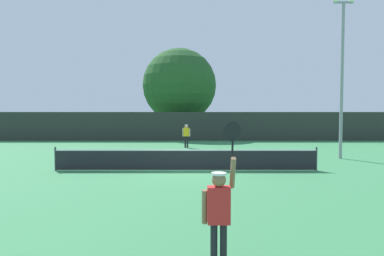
{
  "coord_description": "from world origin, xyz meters",
  "views": [
    {
      "loc": [
        0.28,
        -16.09,
        2.75
      ],
      "look_at": [
        0.22,
        4.98,
        1.68
      ],
      "focal_mm": 33.37,
      "sensor_mm": 36.0,
      "label": 1
    }
  ],
  "objects_px": {
    "player_serving": "(220,206)",
    "parked_car_near": "(168,128)",
    "large_tree": "(180,85)",
    "tennis_ball": "(232,169)",
    "light_pole": "(343,69)",
    "player_receiving": "(187,134)"
  },
  "relations": [
    {
      "from": "player_serving",
      "to": "tennis_ball",
      "type": "height_order",
      "value": "player_serving"
    },
    {
      "from": "large_tree",
      "to": "parked_car_near",
      "type": "bearing_deg",
      "value": 125.93
    },
    {
      "from": "player_serving",
      "to": "light_pole",
      "type": "xyz_separation_m",
      "value": [
        7.95,
        14.18,
        3.93
      ]
    },
    {
      "from": "light_pole",
      "to": "parked_car_near",
      "type": "height_order",
      "value": "light_pole"
    },
    {
      "from": "player_receiving",
      "to": "player_serving",
      "type": "bearing_deg",
      "value": 92.51
    },
    {
      "from": "large_tree",
      "to": "player_serving",
      "type": "bearing_deg",
      "value": -86.74
    },
    {
      "from": "large_tree",
      "to": "parked_car_near",
      "type": "xyz_separation_m",
      "value": [
        -1.46,
        2.02,
        -4.47
      ]
    },
    {
      "from": "player_receiving",
      "to": "parked_car_near",
      "type": "distance_m",
      "value": 12.87
    },
    {
      "from": "player_serving",
      "to": "tennis_ball",
      "type": "distance_m",
      "value": 10.42
    },
    {
      "from": "tennis_ball",
      "to": "light_pole",
      "type": "height_order",
      "value": "light_pole"
    },
    {
      "from": "tennis_ball",
      "to": "large_tree",
      "type": "distance_m",
      "value": 21.21
    },
    {
      "from": "player_serving",
      "to": "parked_car_near",
      "type": "relative_size",
      "value": 0.58
    },
    {
      "from": "large_tree",
      "to": "parked_car_near",
      "type": "height_order",
      "value": "large_tree"
    },
    {
      "from": "parked_car_near",
      "to": "large_tree",
      "type": "bearing_deg",
      "value": -61.77
    },
    {
      "from": "tennis_ball",
      "to": "light_pole",
      "type": "bearing_deg",
      "value": 30.63
    },
    {
      "from": "parked_car_near",
      "to": "player_serving",
      "type": "bearing_deg",
      "value": -92.09
    },
    {
      "from": "player_receiving",
      "to": "light_pole",
      "type": "height_order",
      "value": "light_pole"
    },
    {
      "from": "player_receiving",
      "to": "light_pole",
      "type": "distance_m",
      "value": 11.29
    },
    {
      "from": "tennis_ball",
      "to": "parked_car_near",
      "type": "height_order",
      "value": "parked_car_near"
    },
    {
      "from": "player_serving",
      "to": "parked_car_near",
      "type": "xyz_separation_m",
      "value": [
        -3.21,
        32.61,
        -0.36
      ]
    },
    {
      "from": "tennis_ball",
      "to": "large_tree",
      "type": "bearing_deg",
      "value": 98.64
    },
    {
      "from": "tennis_ball",
      "to": "light_pole",
      "type": "xyz_separation_m",
      "value": [
        6.6,
        3.91,
        5.03
      ]
    }
  ]
}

